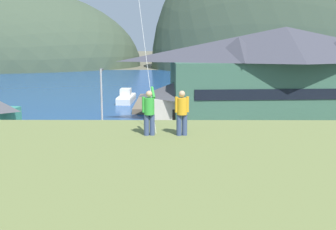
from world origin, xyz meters
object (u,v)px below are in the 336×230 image
at_px(harbor_lodge, 284,73).
at_px(storage_shed_waterside, 178,103).
at_px(wharf_dock, 148,103).
at_px(moored_boat_wharfside, 126,98).
at_px(person_kite_flyer, 149,111).
at_px(parked_car_mid_row_far, 175,146).
at_px(parking_light_pole, 102,102).
at_px(person_companion, 182,112).
at_px(parked_car_front_row_red, 59,150).
at_px(parked_car_mid_row_near, 93,176).
at_px(parked_car_lone_by_shed, 246,167).

xyz_separation_m(harbor_lodge, storage_shed_waterside, (-11.79, -1.89, -3.08)).
relative_size(wharf_dock, moored_boat_wharfside, 2.22).
xyz_separation_m(moored_boat_wharfside, person_kite_flyer, (5.79, -45.56, 5.95)).
distance_m(parked_car_mid_row_far, person_kite_flyer, 17.07).
bearing_deg(wharf_dock, moored_boat_wharfside, 140.62).
distance_m(parking_light_pole, person_kite_flyer, 20.60).
bearing_deg(storage_shed_waterside, harbor_lodge, 9.12).
distance_m(wharf_dock, person_companion, 43.41).
height_order(parked_car_front_row_red, person_companion, person_companion).
distance_m(parked_car_mid_row_near, person_companion, 11.69).
relative_size(storage_shed_waterside, person_companion, 3.65).
bearing_deg(parked_car_mid_row_far, storage_shed_waterside, 87.90).
height_order(harbor_lodge, parked_car_lone_by_shed, harbor_lodge).
height_order(parked_car_front_row_red, parked_car_mid_row_far, same).
relative_size(person_kite_flyer, person_companion, 1.07).
relative_size(wharf_dock, person_kite_flyer, 7.99).
bearing_deg(parked_car_mid_row_near, parked_car_lone_by_shed, 10.13).
distance_m(parked_car_front_row_red, person_kite_flyer, 17.60).
xyz_separation_m(parked_car_mid_row_near, parking_light_pole, (-1.15, 10.96, 2.96)).
relative_size(harbor_lodge, wharf_dock, 1.80).
height_order(wharf_dock, parking_light_pole, parking_light_pole).
distance_m(parked_car_mid_row_near, person_kite_flyer, 11.18).
distance_m(harbor_lodge, moored_boat_wharfside, 25.13).
bearing_deg(moored_boat_wharfside, storage_shed_waterside, -66.70).
bearing_deg(person_kite_flyer, parked_car_mid_row_far, 85.69).
xyz_separation_m(moored_boat_wharfside, person_companion, (7.04, -45.57, 5.94)).
distance_m(harbor_lodge, parked_car_front_row_red, 26.52).
distance_m(parked_car_lone_by_shed, parked_car_front_row_red, 14.15).
distance_m(storage_shed_waterside, parked_car_mid_row_near, 20.32).
bearing_deg(moored_boat_wharfside, parking_light_pole, -88.56).
relative_size(moored_boat_wharfside, parked_car_front_row_red, 1.55).
relative_size(storage_shed_waterside, parked_car_mid_row_far, 1.48).
xyz_separation_m(harbor_lodge, parked_car_lone_by_shed, (-7.63, -19.61, -4.60)).
relative_size(wharf_dock, person_companion, 8.53).
xyz_separation_m(wharf_dock, parked_car_mid_row_near, (-1.59, -33.96, 0.71)).
height_order(parked_car_lone_by_shed, parked_car_front_row_red, same).
height_order(parking_light_pole, person_kite_flyer, person_kite_flyer).
xyz_separation_m(parked_car_mid_row_far, person_companion, (0.04, -16.10, 5.59)).
bearing_deg(person_companion, storage_shed_waterside, 89.19).
relative_size(parked_car_mid_row_near, parking_light_pole, 0.63).
xyz_separation_m(moored_boat_wharfside, parked_car_mid_row_near, (1.80, -36.75, 0.34)).
height_order(harbor_lodge, wharf_dock, harbor_lodge).
bearing_deg(parked_car_front_row_red, moored_boat_wharfside, 86.48).
xyz_separation_m(parked_car_front_row_red, person_companion, (8.93, -14.82, 5.59)).
bearing_deg(person_companion, wharf_dock, 94.88).
height_order(parked_car_lone_by_shed, person_companion, person_companion).
distance_m(wharf_dock, moored_boat_wharfside, 4.41).
bearing_deg(parked_car_lone_by_shed, parked_car_mid_row_far, 129.82).
bearing_deg(parked_car_mid_row_near, person_kite_flyer, -65.68).
height_order(harbor_lodge, person_companion, harbor_lodge).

